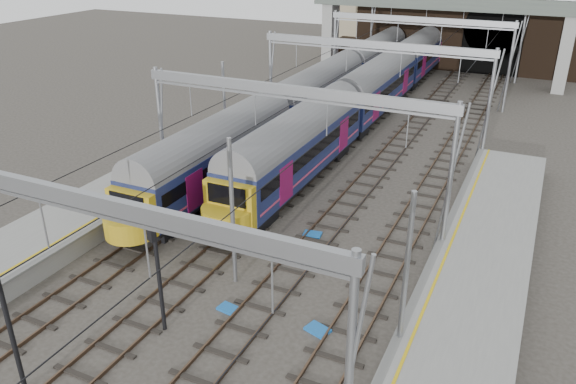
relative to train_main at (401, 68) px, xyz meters
The scene contains 13 objects.
ground 38.61m from the train_main, 87.02° to the right, with size 160.00×160.00×0.00m, color #38332D.
platform_left 36.94m from the train_main, 102.81° to the right, with size 4.32×55.00×1.12m.
tracks 23.69m from the train_main, 85.13° to the right, with size 14.40×80.00×0.22m.
overhead_line 17.56m from the train_main, 83.28° to the right, with size 16.80×80.00×8.00m.
retaining_wall 14.00m from the train_main, 75.82° to the left, with size 28.00×2.75×9.00m.
overbridge 9.11m from the train_main, 75.13° to the left, with size 28.00×3.00×9.25m.
train_main is the anchor object (origin of this frame).
train_second 12.82m from the train_main, 108.18° to the right, with size 2.79×48.40×4.80m.
signal_near_left 45.71m from the train_main, 91.52° to the right, with size 0.40×0.48×5.26m.
signal_near_centre 40.82m from the train_main, 88.39° to the right, with size 0.40×0.48×5.15m.
equip_cover_a 38.69m from the train_main, 85.80° to the right, with size 0.87×0.62×0.10m, color #175FB3.
equip_cover_b 31.25m from the train_main, 83.46° to the right, with size 0.94×0.67×0.11m, color #175FB3.
equip_cover_c 38.89m from the train_main, 79.85° to the right, with size 0.96×0.68×0.11m, color #175FB3.
Camera 1 is at (11.53, -16.82, 14.61)m, focal length 35.00 mm.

